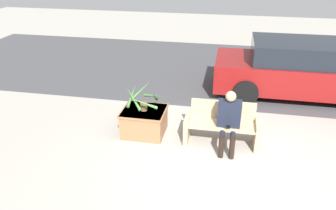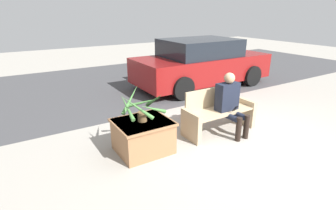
# 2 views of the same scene
# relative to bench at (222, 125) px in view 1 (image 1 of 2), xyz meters

# --- Properties ---
(ground_plane) EXTENTS (30.00, 30.00, 0.00)m
(ground_plane) POSITION_rel_bench_xyz_m (0.15, -0.87, -0.39)
(ground_plane) COLOR #9E998E
(road_surface) EXTENTS (20.00, 6.00, 0.01)m
(road_surface) POSITION_rel_bench_xyz_m (0.15, 4.52, -0.39)
(road_surface) COLOR #424244
(road_surface) RESTS_ON ground_plane
(bench) EXTENTS (1.48, 0.54, 0.84)m
(bench) POSITION_rel_bench_xyz_m (0.00, 0.00, 0.00)
(bench) COLOR tan
(bench) RESTS_ON ground_plane
(person_seated) EXTENTS (0.45, 0.61, 1.19)m
(person_seated) POSITION_rel_bench_xyz_m (0.12, -0.18, 0.26)
(person_seated) COLOR black
(person_seated) RESTS_ON ground_plane
(planter_box) EXTENTS (0.91, 0.81, 0.55)m
(planter_box) POSITION_rel_bench_xyz_m (-1.63, 0.05, -0.10)
(planter_box) COLOR #936642
(planter_box) RESTS_ON ground_plane
(potted_plant) EXTENTS (0.78, 0.79, 0.56)m
(potted_plant) POSITION_rel_bench_xyz_m (-1.64, 0.05, 0.42)
(potted_plant) COLOR brown
(potted_plant) RESTS_ON planter_box
(parked_car) EXTENTS (4.29, 1.98, 1.46)m
(parked_car) POSITION_rel_bench_xyz_m (1.81, 2.82, 0.33)
(parked_car) COLOR maroon
(parked_car) RESTS_ON ground_plane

